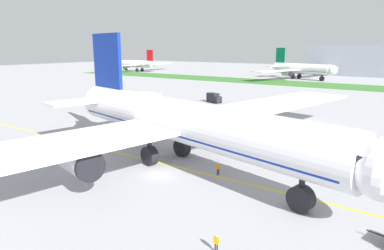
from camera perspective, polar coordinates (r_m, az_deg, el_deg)
ground_plane at (r=45.51m, az=-5.53°, el=-8.31°), size 600.00×600.00×0.00m
apron_taxi_line at (r=48.23m, az=-2.67°, el=-7.01°), size 280.00×0.36×0.01m
grass_median_strip at (r=160.18m, az=24.53°, el=5.90°), size 320.00×24.00×0.10m
airliner_foreground at (r=47.07m, az=-2.17°, el=0.58°), size 57.11×91.78×18.80m
ground_crew_wingwalker_port at (r=29.33m, az=4.12°, el=-18.98°), size 0.55×0.24×1.57m
ground_crew_marshaller_front at (r=44.98m, az=4.40°, el=-7.17°), size 0.48×0.48×1.66m
service_truck_baggage_loader at (r=103.36m, az=3.70°, el=4.61°), size 5.34×3.72×2.88m
parked_airliner_far_left at (r=243.83m, az=-9.14°, el=10.08°), size 39.52×61.59×14.79m
parked_airliner_far_centre at (r=189.66m, az=17.72°, el=9.02°), size 40.50×63.55×16.22m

